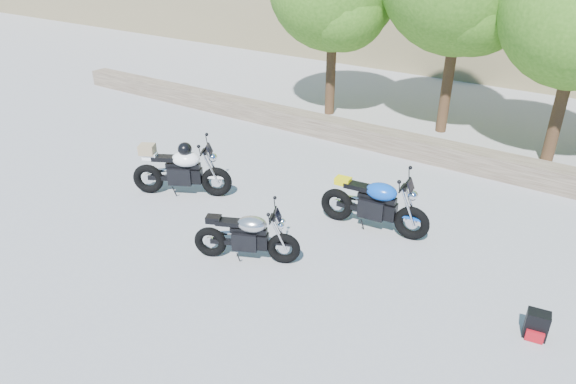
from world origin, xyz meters
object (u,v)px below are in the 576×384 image
object	(u,v)px
silver_bike	(247,237)
blue_bike	(375,205)
white_bike	(181,169)
backpack	(537,325)

from	to	relation	value
silver_bike	blue_bike	bearing A→B (deg)	32.67
silver_bike	blue_bike	xyz separation A→B (m)	(1.31, 2.07, 0.07)
silver_bike	white_bike	bearing A→B (deg)	131.81
silver_bike	backpack	bearing A→B (deg)	-15.43
white_bike	blue_bike	xyz separation A→B (m)	(3.91, 0.96, -0.06)
white_bike	backpack	world-z (taller)	white_bike
white_bike	backpack	size ratio (longest dim) A/B	4.79
blue_bike	backpack	distance (m)	3.36
white_bike	silver_bike	bearing A→B (deg)	-51.49
silver_bike	blue_bike	size ratio (longest dim) A/B	0.81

